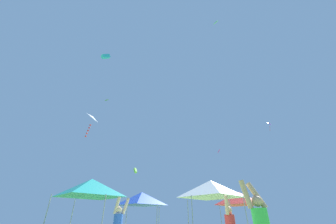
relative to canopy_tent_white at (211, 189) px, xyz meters
The scene contains 11 objects.
canopy_tent_white is the anchor object (origin of this frame).
canopy_tent_blue 6.01m from the canopy_tent_white, 152.21° to the left, with size 3.12×3.12×3.34m.
canopy_tent_teal 8.20m from the canopy_tent_white, behind, with size 3.45×3.45×3.69m.
canopy_tent_red 4.64m from the canopy_tent_white, 49.60° to the left, with size 3.19×3.19×3.41m.
kite_purple_diamond 21.26m from the canopy_tent_white, 45.69° to the left, with size 0.67×0.68×1.53m.
kite_cyan_box 26.27m from the canopy_tent_white, 148.43° to the left, with size 1.38×1.39×1.29m.
kite_white_diamond 10.76m from the canopy_tent_white, behind, with size 1.07×0.94×2.30m.
kite_lime_box 20.71m from the canopy_tent_white, 115.85° to the left, with size 0.75×0.80×0.90m.
kite_magenta_delta 22.30m from the canopy_tent_white, 73.36° to the left, with size 0.74×0.93×0.73m.
kite_lime_delta 26.10m from the canopy_tent_white, 135.08° to the left, with size 0.79×0.65×0.60m.
kite_green_delta 16.77m from the canopy_tent_white, 29.07° to the right, with size 0.82×0.85×0.57m.
Camera 1 is at (-0.12, -6.66, 1.31)m, focal length 20.72 mm.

